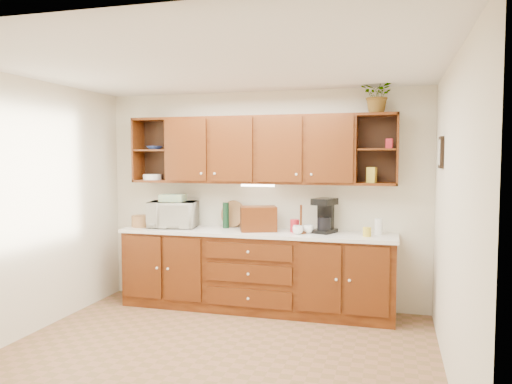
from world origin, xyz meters
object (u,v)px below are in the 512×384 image
Objects in this scene: potted_plant at (378,95)px; microwave at (173,214)px; coffee_maker at (325,216)px; bread_box at (258,219)px.

microwave is at bearing -178.14° from potted_plant.
potted_plant reaches higher than coffee_maker.
coffee_maker is at bearing -178.93° from potted_plant.
potted_plant is at bearing -16.41° from bread_box.
bread_box is at bearing -11.44° from microwave.
microwave is 1.86m from coffee_maker.
microwave is at bearing 157.62° from bread_box.
microwave is at bearing -156.55° from coffee_maker.
potted_plant is (2.44, 0.08, 1.39)m from microwave.
bread_box is 1.05× the size of coffee_maker.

